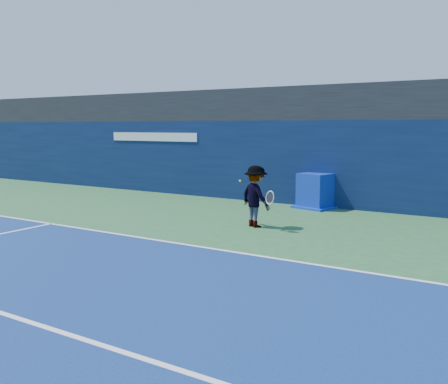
{
  "coord_description": "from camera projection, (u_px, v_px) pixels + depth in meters",
  "views": [
    {
      "loc": [
        6.69,
        -6.33,
        2.8
      ],
      "look_at": [
        -0.5,
        5.2,
        1.0
      ],
      "focal_mm": 40.0,
      "sensor_mm": 36.0,
      "label": 1
    }
  ],
  "objects": [
    {
      "name": "baseline",
      "position": [
        193.0,
        246.0,
        11.72
      ],
      "size": [
        24.0,
        0.1,
        0.01
      ],
      "primitive_type": "cube",
      "color": "white",
      "rests_on": "ground"
    },
    {
      "name": "equipment_cart",
      "position": [
        316.0,
        192.0,
        17.13
      ],
      "size": [
        1.5,
        1.5,
        1.19
      ],
      "color": "#0B25A2",
      "rests_on": "ground"
    },
    {
      "name": "ground",
      "position": [
        98.0,
        279.0,
        9.2
      ],
      "size": [
        80.0,
        80.0,
        0.0
      ],
      "primitive_type": "plane",
      "color": "#2B6033",
      "rests_on": "ground"
    },
    {
      "name": "service_line",
      "position": [
        0.0,
        313.0,
        7.51
      ],
      "size": [
        24.0,
        0.1,
        0.01
      ],
      "primitive_type": "cube",
      "color": "white",
      "rests_on": "ground"
    },
    {
      "name": "stadium_band",
      "position": [
        326.0,
        104.0,
        18.4
      ],
      "size": [
        36.0,
        3.0,
        1.2
      ],
      "primitive_type": "cube",
      "color": "black",
      "rests_on": "back_wall_assembly"
    },
    {
      "name": "tennis_player",
      "position": [
        256.0,
        196.0,
        13.87
      ],
      "size": [
        1.38,
        1.04,
        1.71
      ],
      "color": "silver",
      "rests_on": "ground"
    },
    {
      "name": "back_wall_assembly",
      "position": [
        314.0,
        163.0,
        17.83
      ],
      "size": [
        36.0,
        1.03,
        3.0
      ],
      "color": "#0B1A3E",
      "rests_on": "ground"
    },
    {
      "name": "tennis_ball",
      "position": [
        240.0,
        181.0,
        14.23
      ],
      "size": [
        0.06,
        0.06,
        0.06
      ],
      "color": "#D6EB1A",
      "rests_on": "ground"
    }
  ]
}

